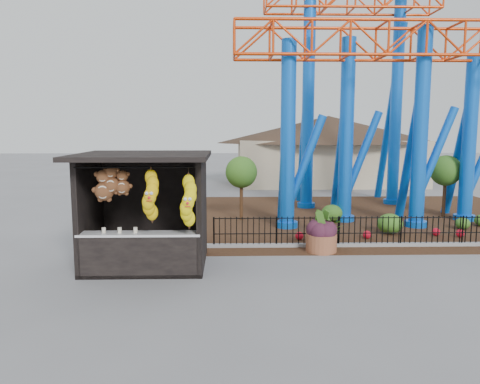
{
  "coord_description": "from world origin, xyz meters",
  "views": [
    {
      "loc": [
        -0.74,
        -11.53,
        3.79
      ],
      "look_at": [
        -0.41,
        1.5,
        2.0
      ],
      "focal_mm": 35.0,
      "sensor_mm": 36.0,
      "label": 1
    }
  ],
  "objects_px": {
    "prize_booth": "(145,213)",
    "terracotta_planter": "(321,243)",
    "potted_plant": "(329,234)",
    "roller_coaster": "(369,63)"
  },
  "relations": [
    {
      "from": "terracotta_planter",
      "to": "potted_plant",
      "type": "xyz_separation_m",
      "value": [
        0.29,
        0.26,
        0.23
      ]
    },
    {
      "from": "roller_coaster",
      "to": "terracotta_planter",
      "type": "distance_m",
      "value": 8.97
    },
    {
      "from": "roller_coaster",
      "to": "potted_plant",
      "type": "distance_m",
      "value": 8.55
    },
    {
      "from": "potted_plant",
      "to": "prize_booth",
      "type": "bearing_deg",
      "value": -145.23
    },
    {
      "from": "terracotta_planter",
      "to": "potted_plant",
      "type": "bearing_deg",
      "value": 41.69
    },
    {
      "from": "terracotta_planter",
      "to": "roller_coaster",
      "type": "bearing_deg",
      "value": 62.64
    },
    {
      "from": "prize_booth",
      "to": "terracotta_planter",
      "type": "xyz_separation_m",
      "value": [
        5.11,
        1.52,
        -1.24
      ]
    },
    {
      "from": "prize_booth",
      "to": "roller_coaster",
      "type": "relative_size",
      "value": 0.32
    },
    {
      "from": "roller_coaster",
      "to": "terracotta_planter",
      "type": "height_order",
      "value": "roller_coaster"
    },
    {
      "from": "prize_booth",
      "to": "terracotta_planter",
      "type": "bearing_deg",
      "value": 16.61
    }
  ]
}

